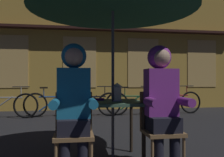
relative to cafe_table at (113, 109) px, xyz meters
The scene contains 13 objects.
cafe_table is the anchor object (origin of this frame).
lantern 0.23m from the cafe_table, 11.12° to the left, with size 0.11×0.11×0.23m.
chair_left 0.62m from the cafe_table, 142.45° to the right, with size 0.40×0.40×0.87m.
chair_right 0.62m from the cafe_table, 37.55° to the right, with size 0.40×0.40×0.87m.
person_left_hooded 0.67m from the cafe_table, 138.43° to the right, with size 0.45×0.56×1.40m.
person_right_hooded 0.67m from the cafe_table, 41.57° to the right, with size 0.45×0.56×1.40m.
shopfront_building 5.98m from the cafe_table, 81.72° to the left, with size 10.00×0.93×6.20m.
bicycle_nearest 4.29m from the cafe_table, 121.86° to the left, with size 1.68×0.21×0.84m.
bicycle_second 3.84m from the cafe_table, 105.51° to the left, with size 1.68×0.17×0.84m.
bicycle_third 3.67m from the cafe_table, 90.61° to the left, with size 1.68×0.20×0.84m.
bicycle_fourth 3.84m from the cafe_table, 71.62° to the left, with size 1.66×0.34×0.84m.
bicycle_fifth 4.49m from the cafe_table, 56.78° to the left, with size 1.68×0.13×0.84m.
book 0.29m from the cafe_table, 135.64° to the left, with size 0.20×0.14×0.02m, color #661E7A.
Camera 1 is at (-0.47, -2.94, 1.01)m, focal length 38.19 mm.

